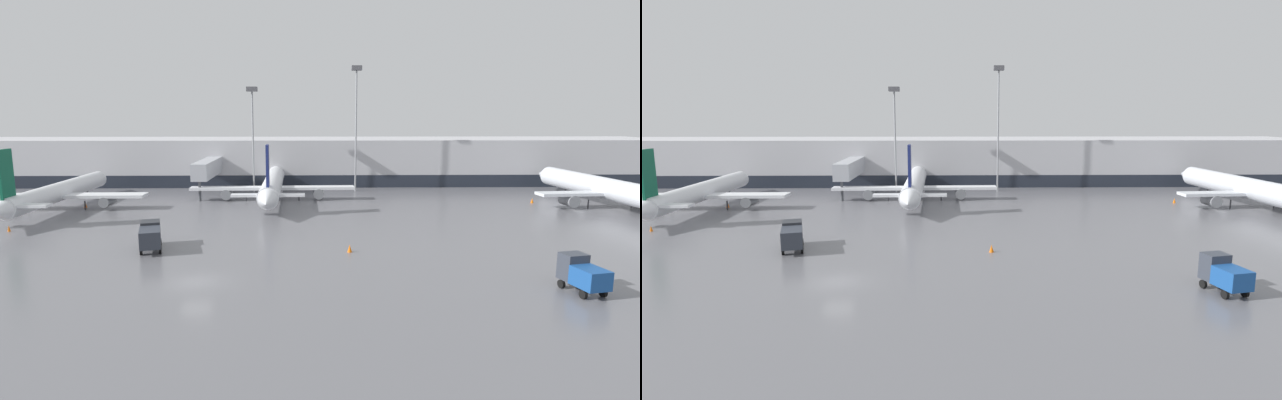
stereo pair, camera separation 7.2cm
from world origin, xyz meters
The scene contains 13 objects.
ground_plane centered at (0.00, 0.00, 0.00)m, with size 320.00×320.00×0.00m, color slate.
terminal_building centered at (-0.04, 61.92, 4.50)m, with size 160.00×30.77×9.00m.
parked_jet_0 centered at (54.72, 32.78, 2.80)m, with size 21.85×39.63×9.25m.
parked_jet_1 centered at (3.63, 40.38, 2.57)m, with size 26.84×37.59×9.88m.
parked_jet_2 centered at (-27.58, 32.77, 2.56)m, with size 25.62×35.84×9.83m.
service_truck_0 centered at (31.42, -3.04, 1.57)m, with size 2.70×4.27×2.89m.
service_truck_1 centered at (-6.96, 10.28, 1.61)m, with size 3.50×6.08×2.72m.
traffic_cone_0 centered at (45.16, 36.78, 0.38)m, with size 0.45×0.45×0.77m.
traffic_cone_1 centered at (13.81, 8.93, 0.40)m, with size 0.48×0.48×0.79m.
traffic_cone_2 centered at (-24.37, 34.39, 0.37)m, with size 0.50×0.50×0.74m.
traffic_cone_3 centered at (-26.77, 18.91, 0.35)m, with size 0.37×0.37×0.70m.
apron_light_mast_1 centered at (18.08, 49.95, 17.19)m, with size 1.80×1.80×22.38m.
apron_light_mast_3 centered at (-0.39, 48.86, 14.69)m, with size 1.80×1.80×18.67m.
Camera 1 is at (9.74, -40.70, 14.16)m, focal length 28.00 mm.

